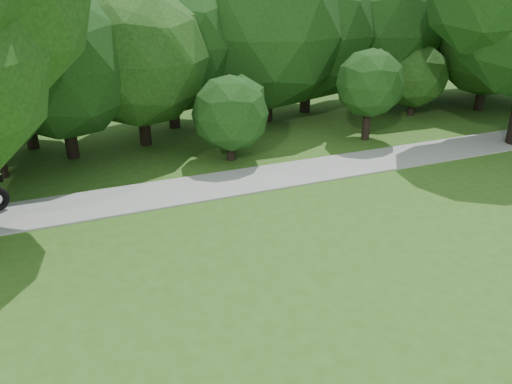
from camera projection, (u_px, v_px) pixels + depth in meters
ground at (442, 294)px, 11.42m from camera, size 100.00×100.00×0.00m
walkway at (289, 174)px, 18.17m from camera, size 60.00×2.20×0.06m
tree_line at (267, 44)px, 23.12m from camera, size 39.22×11.55×7.87m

